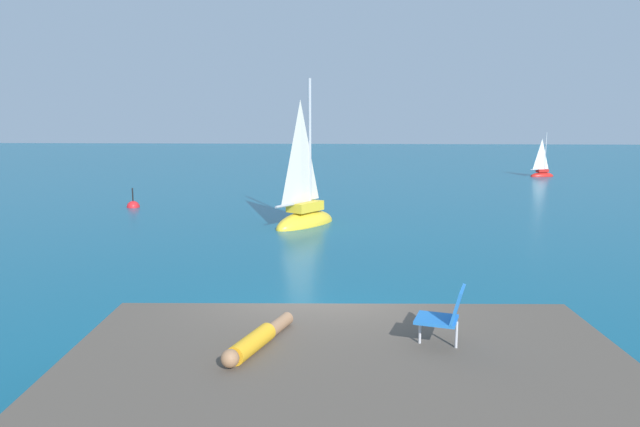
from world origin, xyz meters
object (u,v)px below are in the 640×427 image
at_px(beach_chair, 446,314).
at_px(marker_buoy, 133,207).
at_px(sailboat_far, 542,174).
at_px(person_sunbather, 257,340).
at_px(sailboat_near, 305,217).

distance_m(beach_chair, marker_buoy, 20.73).
distance_m(sailboat_far, beach_chair, 34.65).
bearing_deg(person_sunbather, beach_chair, -67.28).
bearing_deg(beach_chair, marker_buoy, -42.39).
bearing_deg(beach_chair, sailboat_far, -93.38).
bearing_deg(marker_buoy, sailboat_far, 34.14).
bearing_deg(beach_chair, sailboat_near, -61.88).
bearing_deg(person_sunbather, sailboat_far, -5.26).
relative_size(sailboat_near, beach_chair, 7.27).
height_order(person_sunbather, beach_chair, beach_chair).
relative_size(sailboat_near, marker_buoy, 5.13).
height_order(sailboat_near, person_sunbather, sailboat_near).
bearing_deg(sailboat_near, sailboat_far, -3.49).
relative_size(sailboat_far, person_sunbather, 1.89).
relative_size(sailboat_near, sailboat_far, 1.80).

